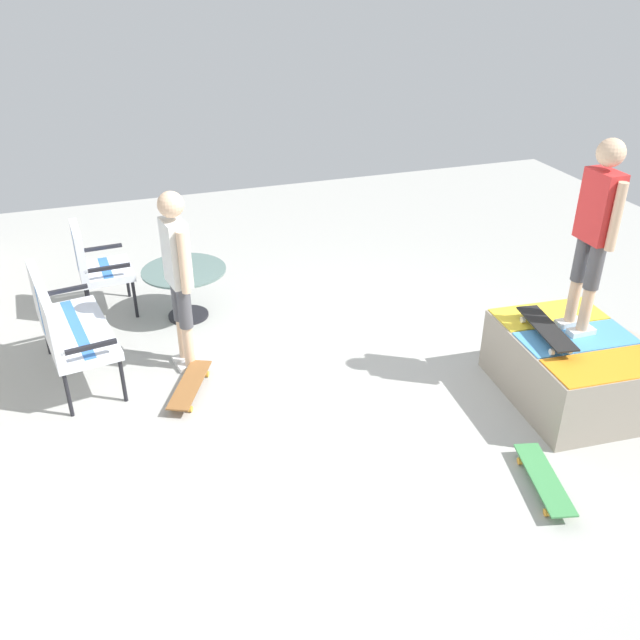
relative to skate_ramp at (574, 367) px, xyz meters
The scene contains 10 objects.
ground_plane 1.98m from the skate_ramp, 65.25° to the left, with size 12.00×12.00×0.10m, color #A8A8A3.
skate_ramp is the anchor object (origin of this frame).
patio_bench 4.62m from the skate_ramp, 67.99° to the left, with size 1.32×0.75×1.02m.
patio_chair_near_house 4.99m from the skate_ramp, 52.46° to the left, with size 0.66×0.59×1.02m.
patio_table 4.02m from the skate_ramp, 49.31° to the left, with size 0.90×0.90×0.57m.
person_watching 3.67m from the skate_ramp, 62.89° to the left, with size 0.47×0.28×1.75m.
person_skater 1.30m from the skate_ramp, 13.94° to the right, with size 0.48×0.24×1.69m.
skateboard_by_bench 3.46m from the skate_ramp, 70.66° to the left, with size 0.81×0.52×0.10m.
skateboard_spare 1.36m from the skate_ramp, 135.66° to the left, with size 0.82×0.38×0.10m.
skateboard_on_ramp 0.50m from the skate_ramp, 72.15° to the left, with size 0.82×0.32×0.10m.
Camera 1 is at (-4.93, 2.02, 3.61)m, focal length 38.29 mm.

